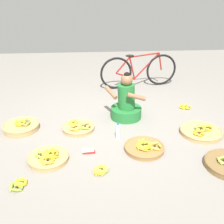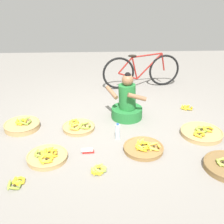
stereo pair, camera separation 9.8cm
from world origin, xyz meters
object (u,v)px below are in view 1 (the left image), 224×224
Objects in this scene: bicycle_leaning at (139,71)px; banana_basket_near_bicycle at (78,127)px; banana_basket_mid_left at (48,157)px; loose_bananas_front_center at (101,170)px; banana_basket_front_right at (21,126)px; loose_bananas_front_left at (185,107)px; loose_bananas_near_vendor at (19,184)px; banana_basket_mid_right at (201,131)px; vendor_woman_front at (126,104)px; water_bottle at (118,132)px; banana_basket_back_right at (144,147)px; packet_carton_stack at (89,151)px.

bicycle_leaning is 2.24m from banana_basket_near_bicycle.
loose_bananas_front_center is (0.67, -0.28, -0.02)m from banana_basket_mid_left.
banana_basket_front_right reaches higher than loose_bananas_front_left.
banana_basket_mid_left is 0.54m from loose_bananas_near_vendor.
loose_bananas_front_center is (-1.55, -0.80, -0.01)m from banana_basket_mid_right.
water_bottle is at bearing -106.22° from vendor_woman_front.
water_bottle is (0.59, -0.32, 0.08)m from banana_basket_near_bicycle.
banana_basket_mid_right is at bearing 21.69° from banana_basket_back_right.
vendor_woman_front is 1.44× the size of banana_basket_front_right.
loose_bananas_front_center is at bearing 11.47° from loose_bananas_near_vendor.
loose_bananas_near_vendor is 1.02× the size of loose_bananas_front_left.
water_bottle is (-1.27, -0.04, 0.08)m from banana_basket_mid_right.
loose_bananas_front_left is (2.81, 0.59, -0.03)m from banana_basket_front_right.
bicycle_leaning is at bearing 58.63° from banana_basket_mid_left.
banana_basket_near_bicycle is 2.10× the size of loose_bananas_front_left.
loose_bananas_front_left is 2.36m from loose_bananas_front_center.
banana_basket_mid_right is 2.56× the size of loose_bananas_near_vendor.
banana_basket_front_right reaches higher than packet_carton_stack.
banana_basket_front_right is 3.10× the size of packet_carton_stack.
banana_basket_mid_left is 2.28m from banana_basket_mid_right.
loose_bananas_front_center is 0.88× the size of water_bottle.
banana_basket_front_right reaches higher than banana_basket_back_right.
banana_basket_front_right is 1.36m from loose_bananas_near_vendor.
banana_basket_mid_left is 2.38× the size of loose_bananas_front_center.
banana_basket_front_right is 2.87m from loose_bananas_front_left.
loose_bananas_near_vendor is at bearing -142.49° from packet_carton_stack.
banana_basket_back_right is 2.26× the size of loose_bananas_near_vendor.
banana_basket_mid_left is at bearing -58.22° from banana_basket_front_right.
water_bottle is at bearing 26.54° from banana_basket_mid_left.
loose_bananas_front_center is 0.82m from water_bottle.
banana_basket_near_bicycle is 1.99× the size of water_bottle.
banana_basket_back_right is 1.09× the size of banana_basket_near_bicycle.
water_bottle is at bearing -14.47° from banana_basket_front_right.
banana_basket_mid_left is 0.96× the size of banana_basket_front_right.
packet_carton_stack is at bearing -76.04° from banana_basket_near_bicycle.
packet_carton_stack is at bearing -143.07° from loose_bananas_front_left.
banana_basket_mid_right is 3.51× the size of packet_carton_stack.
banana_basket_back_right is (0.14, -1.01, -0.21)m from vendor_woman_front.
banana_basket_front_right is at bearing 175.93° from banana_basket_near_bicycle.
bicycle_leaning is 7.50× the size of loose_bananas_front_center.
loose_bananas_front_center is at bearing -108.36° from vendor_woman_front.
water_bottle is at bearing 38.88° from packet_carton_stack.
loose_bananas_front_center is at bearing -70.38° from packet_carton_stack.
banana_basket_front_right is at bearing 121.78° from banana_basket_mid_left.
banana_basket_back_right is at bearing -158.31° from banana_basket_mid_right.
banana_basket_near_bicycle is 2.07× the size of loose_bananas_near_vendor.
banana_basket_back_right reaches higher than packet_carton_stack.
banana_basket_back_right is at bearing -97.17° from bicycle_leaning.
banana_basket_near_bicycle is at bearing 151.72° from water_bottle.
banana_basket_mid_left is 0.96× the size of banana_basket_back_right.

